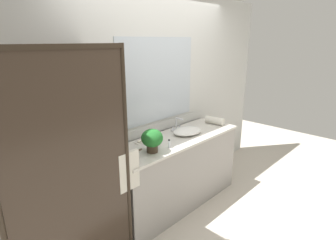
% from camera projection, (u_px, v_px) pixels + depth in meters
% --- Properties ---
extents(ground_plane, '(8.00, 8.00, 0.00)m').
position_uv_depth(ground_plane, '(176.00, 203.00, 3.48)').
color(ground_plane, beige).
extents(wall_back_with_mirror, '(4.40, 0.06, 2.60)m').
position_uv_depth(wall_back_with_mirror, '(156.00, 100.00, 3.33)').
color(wall_back_with_mirror, silver).
rests_on(wall_back_with_mirror, ground_plane).
extents(vanity_cabinet, '(1.80, 0.58, 0.90)m').
position_uv_depth(vanity_cabinet, '(176.00, 171.00, 3.35)').
color(vanity_cabinet, '#9E9993').
rests_on(vanity_cabinet, ground_plane).
extents(shower_enclosure, '(1.20, 0.59, 2.00)m').
position_uv_depth(shower_enclosure, '(89.00, 168.00, 2.18)').
color(shower_enclosure, '#2D2319').
rests_on(shower_enclosure, ground_plane).
extents(sink_basin, '(0.40, 0.30, 0.07)m').
position_uv_depth(sink_basin, '(188.00, 131.00, 3.35)').
color(sink_basin, white).
rests_on(sink_basin, vanity_cabinet).
extents(faucet, '(0.17, 0.13, 0.17)m').
position_uv_depth(faucet, '(177.00, 126.00, 3.46)').
color(faucet, silver).
rests_on(faucet, vanity_cabinet).
extents(potted_plant, '(0.23, 0.23, 0.25)m').
position_uv_depth(potted_plant, '(152.00, 139.00, 2.76)').
color(potted_plant, '#473828').
rests_on(potted_plant, vanity_cabinet).
extents(soap_dish, '(0.10, 0.07, 0.04)m').
position_uv_depth(soap_dish, '(140.00, 142.00, 3.04)').
color(soap_dish, silver).
rests_on(soap_dish, vanity_cabinet).
extents(amenity_bottle_conditioner, '(0.03, 0.03, 0.09)m').
position_uv_depth(amenity_bottle_conditioner, '(169.00, 144.00, 2.90)').
color(amenity_bottle_conditioner, silver).
rests_on(amenity_bottle_conditioner, vanity_cabinet).
extents(amenity_bottle_shampoo, '(0.03, 0.03, 0.10)m').
position_uv_depth(amenity_bottle_shampoo, '(159.00, 139.00, 3.03)').
color(amenity_bottle_shampoo, '#4C7056').
rests_on(amenity_bottle_shampoo, vanity_cabinet).
extents(amenity_bottle_body_wash, '(0.03, 0.03, 0.09)m').
position_uv_depth(amenity_bottle_body_wash, '(138.00, 156.00, 2.60)').
color(amenity_bottle_body_wash, white).
rests_on(amenity_bottle_body_wash, vanity_cabinet).
extents(rolled_towel_near_edge, '(0.13, 0.27, 0.10)m').
position_uv_depth(rolled_towel_near_edge, '(215.00, 121.00, 3.72)').
color(rolled_towel_near_edge, silver).
rests_on(rolled_towel_near_edge, vanity_cabinet).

